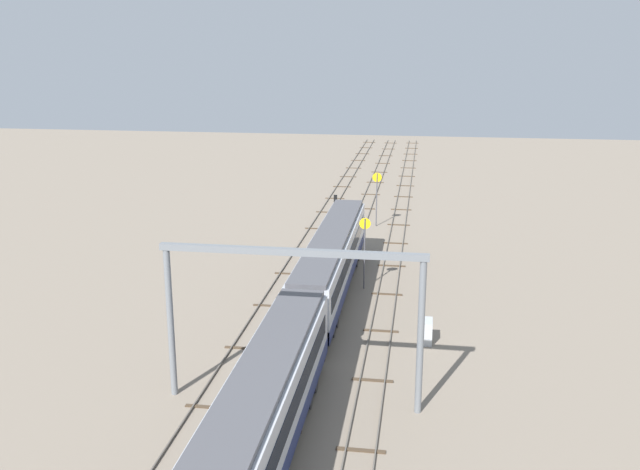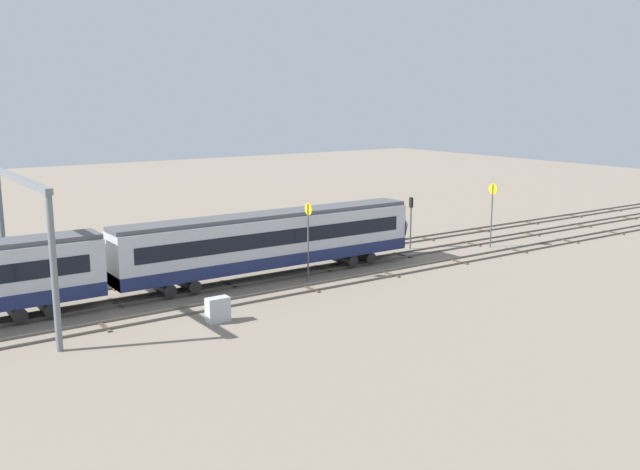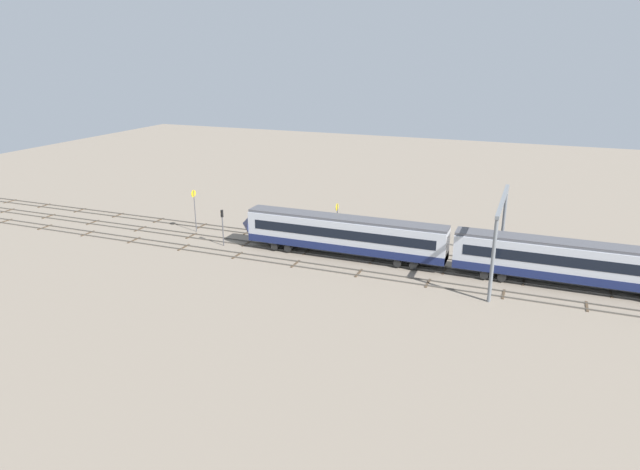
{
  "view_description": "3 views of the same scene",
  "coord_description": "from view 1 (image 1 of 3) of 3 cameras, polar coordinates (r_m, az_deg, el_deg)",
  "views": [
    {
      "loc": [
        -51.49,
        -6.75,
        18.81
      ],
      "look_at": [
        4.38,
        1.67,
        3.4
      ],
      "focal_mm": 39.16,
      "sensor_mm": 36.0,
      "label": 1
    },
    {
      "loc": [
        -26.54,
        -43.89,
        13.26
      ],
      "look_at": [
        5.11,
        1.83,
        2.33
      ],
      "focal_mm": 39.19,
      "sensor_mm": 36.0,
      "label": 2
    },
    {
      "loc": [
        -20.76,
        58.5,
        23.12
      ],
      "look_at": [
        2.37,
        0.25,
        2.47
      ],
      "focal_mm": 31.14,
      "sensor_mm": 36.0,
      "label": 3
    }
  ],
  "objects": [
    {
      "name": "overhead_gantry",
      "position": [
        36.49,
        -2.32,
        -4.84
      ],
      "size": [
        0.4,
        14.05,
        8.76
      ],
      "color": "slate",
      "rests_on": "ground"
    },
    {
      "name": "track_near_foreground",
      "position": [
        54.85,
        5.5,
        -4.8
      ],
      "size": [
        183.23,
        2.4,
        0.16
      ],
      "color": "#59544C",
      "rests_on": "ground"
    },
    {
      "name": "signal_light_trackside_departure",
      "position": [
        68.72,
        1.27,
        1.98
      ],
      "size": [
        0.31,
        0.32,
        4.65
      ],
      "color": "#4C4C51",
      "rests_on": "ground"
    },
    {
      "name": "speed_sign_mid_trackside",
      "position": [
        54.94,
        3.67,
        -0.74
      ],
      "size": [
        0.14,
        0.9,
        5.81
      ],
      "color": "#4C4C51",
      "rests_on": "ground"
    },
    {
      "name": "ground_plane",
      "position": [
        55.23,
        1.04,
        -4.66
      ],
      "size": [
        199.23,
        199.23,
        0.0
      ],
      "primitive_type": "plane",
      "color": "gray"
    },
    {
      "name": "relay_cabinet",
      "position": [
        46.44,
        8.7,
        -7.79
      ],
      "size": [
        1.42,
        0.73,
        1.55
      ],
      "color": "#B2B7BC",
      "rests_on": "ground"
    },
    {
      "name": "track_with_train",
      "position": [
        55.21,
        1.04,
        -4.59
      ],
      "size": [
        183.23,
        2.4,
        0.16
      ],
      "color": "#59544C",
      "rests_on": "ground"
    },
    {
      "name": "speed_sign_near_foreground",
      "position": [
        74.48,
        4.66,
        3.56
      ],
      "size": [
        0.14,
        0.98,
        5.79
      ],
      "color": "#4C4C51",
      "rests_on": "ground"
    },
    {
      "name": "track_middle",
      "position": [
        55.89,
        -3.33,
        -4.36
      ],
      "size": [
        183.23,
        2.4,
        0.16
      ],
      "color": "#59544C",
      "rests_on": "ground"
    }
  ]
}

